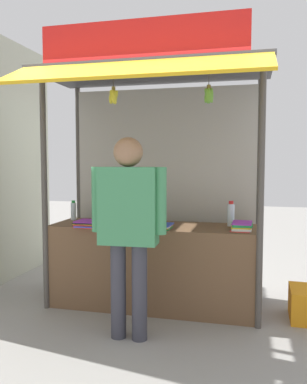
{
  "coord_description": "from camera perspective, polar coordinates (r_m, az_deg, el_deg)",
  "views": [
    {
      "loc": [
        0.97,
        -4.0,
        1.53
      ],
      "look_at": [
        0.0,
        0.0,
        1.21
      ],
      "focal_mm": 37.04,
      "sensor_mm": 36.0,
      "label": 1
    }
  ],
  "objects": [
    {
      "name": "ground_plane",
      "position": [
        4.4,
        -0.0,
        -15.99
      ],
      "size": [
        20.0,
        20.0,
        0.0
      ],
      "primitive_type": "plane",
      "color": "gray"
    },
    {
      "name": "stall_counter",
      "position": [
        4.26,
        -0.0,
        -10.54
      ],
      "size": [
        2.15,
        0.66,
        0.86
      ],
      "primitive_type": "cube",
      "color": "brown",
      "rests_on": "ground"
    },
    {
      "name": "stall_structure",
      "position": [
        4.28,
        0.5,
        6.73
      ],
      "size": [
        2.35,
        1.59,
        2.81
      ],
      "color": "#4C4742",
      "rests_on": "ground"
    },
    {
      "name": "water_bottle_center",
      "position": [
        4.18,
        11.08,
        -3.17
      ],
      "size": [
        0.07,
        0.07,
        0.26
      ],
      "color": "silver",
      "rests_on": "stall_counter"
    },
    {
      "name": "water_bottle_front_left",
      "position": [
        4.63,
        -11.44,
        -2.66
      ],
      "size": [
        0.06,
        0.06,
        0.22
      ],
      "color": "silver",
      "rests_on": "stall_counter"
    },
    {
      "name": "water_bottle_back_right",
      "position": [
        4.19,
        -0.96,
        -3.27
      ],
      "size": [
        0.06,
        0.06,
        0.23
      ],
      "color": "silver",
      "rests_on": "stall_counter"
    },
    {
      "name": "magazine_stack_front_right",
      "position": [
        3.96,
        12.58,
        -4.82
      ],
      "size": [
        0.22,
        0.31,
        0.08
      ],
      "color": "red",
      "rests_on": "stall_counter"
    },
    {
      "name": "magazine_stack_rear_center",
      "position": [
        4.12,
        -9.42,
        -4.52
      ],
      "size": [
        0.26,
        0.27,
        0.07
      ],
      "color": "red",
      "rests_on": "stall_counter"
    },
    {
      "name": "magazine_stack_far_left",
      "position": [
        4.17,
        -4.66,
        -4.29
      ],
      "size": [
        0.27,
        0.32,
        0.08
      ],
      "color": "red",
      "rests_on": "stall_counter"
    },
    {
      "name": "magazine_stack_far_right",
      "position": [
        3.98,
        1.09,
        -4.92
      ],
      "size": [
        0.22,
        0.26,
        0.05
      ],
      "color": "green",
      "rests_on": "stall_counter"
    },
    {
      "name": "banana_bunch_rightmost",
      "position": [
        3.64,
        7.96,
        13.64
      ],
      "size": [
        0.1,
        0.09,
        0.28
      ],
      "color": "#332D23"
    },
    {
      "name": "banana_bunch_inner_right",
      "position": [
        3.84,
        -5.79,
        13.51
      ],
      "size": [
        0.1,
        0.1,
        0.26
      ],
      "color": "#332D23"
    },
    {
      "name": "vendor_person",
      "position": [
        3.37,
        -3.62,
        -3.91
      ],
      "size": [
        0.66,
        0.25,
        1.74
      ],
      "rotation": [
        0.0,
        0.0,
        3.18
      ],
      "color": "#383842",
      "rests_on": "ground"
    }
  ]
}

